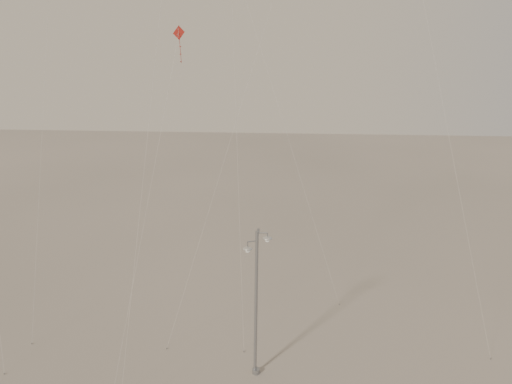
{
  "coord_description": "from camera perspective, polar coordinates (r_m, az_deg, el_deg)",
  "views": [
    {
      "loc": [
        3.12,
        -24.55,
        19.51
      ],
      "look_at": [
        0.97,
        5.0,
        10.75
      ],
      "focal_mm": 40.0,
      "sensor_mm": 36.0,
      "label": 1
    }
  ],
  "objects": [
    {
      "name": "street_lamp",
      "position": [
        32.29,
        0.03,
        -10.67
      ],
      "size": [
        1.58,
        0.75,
        8.96
      ],
      "color": "#989AA0",
      "rests_on": "ground"
    },
    {
      "name": "kite_7",
      "position": [
        38.5,
        1.07,
        16.57
      ],
      "size": [
        7.53,
        9.57,
        24.54
      ],
      "rotation": [
        0.0,
        0.0,
        0.69
      ],
      "color": "maroon",
      "rests_on": "ground"
    },
    {
      "name": "kite_4",
      "position": [
        39.65,
        16.68,
        16.13
      ],
      "size": [
        5.39,
        10.57,
        26.72
      ],
      "rotation": [
        0.0,
        0.0,
        1.37
      ],
      "color": "#322B29",
      "rests_on": "ground"
    },
    {
      "name": "kite_3",
      "position": [
        31.79,
        -9.09,
        8.04
      ],
      "size": [
        2.94,
        9.36,
        19.42
      ],
      "rotation": [
        0.0,
        0.0,
        -0.16
      ],
      "color": "maroon",
      "rests_on": "ground"
    }
  ]
}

